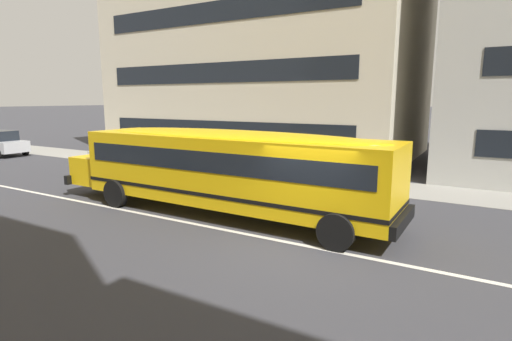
# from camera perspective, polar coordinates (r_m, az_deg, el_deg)

# --- Properties ---
(ground_plane) EXTENTS (400.00, 400.00, 0.00)m
(ground_plane) POSITION_cam_1_polar(r_m,az_deg,el_deg) (10.48, 6.94, -10.56)
(ground_plane) COLOR #38383D
(sidewalk_far) EXTENTS (120.00, 3.00, 0.01)m
(sidewalk_far) POSITION_cam_1_polar(r_m,az_deg,el_deg) (17.87, 17.24, -2.22)
(sidewalk_far) COLOR gray
(sidewalk_far) RESTS_ON ground_plane
(lane_centreline) EXTENTS (110.00, 0.16, 0.01)m
(lane_centreline) POSITION_cam_1_polar(r_m,az_deg,el_deg) (10.48, 6.94, -10.54)
(lane_centreline) COLOR silver
(lane_centreline) RESTS_ON ground_plane
(school_bus) EXTENTS (12.24, 2.96, 2.73)m
(school_bus) POSITION_cam_1_polar(r_m,az_deg,el_deg) (12.79, -4.67, 0.81)
(school_bus) COLOR yellow
(school_bus) RESTS_ON ground_plane
(parked_car_white_by_hydrant) EXTENTS (3.94, 1.96, 1.64)m
(parked_car_white_by_hydrant) POSITION_cam_1_polar(r_m,az_deg,el_deg) (21.86, -17.99, 2.17)
(parked_car_white_by_hydrant) COLOR silver
(parked_car_white_by_hydrant) RESTS_ON ground_plane
(apartment_block_far_left) EXTENTS (18.90, 13.08, 16.50)m
(apartment_block_far_left) POSITION_cam_1_polar(r_m,az_deg,el_deg) (28.76, 2.36, 19.26)
(apartment_block_far_left) COLOR beige
(apartment_block_far_left) RESTS_ON ground_plane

